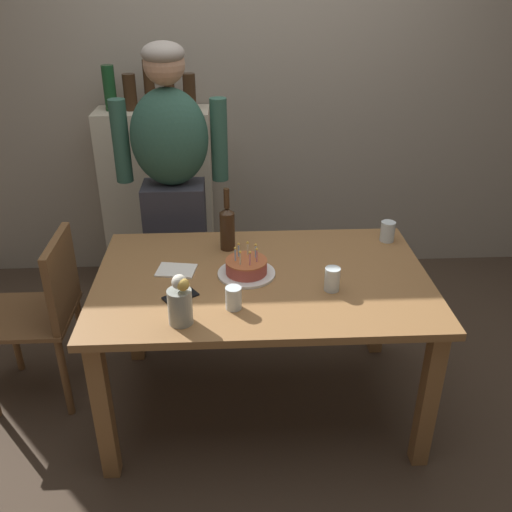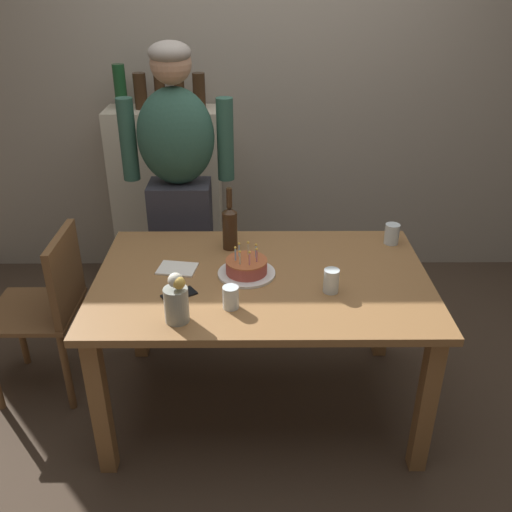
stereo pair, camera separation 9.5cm
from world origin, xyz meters
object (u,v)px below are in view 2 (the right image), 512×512
at_px(napkin_stack, 177,269).
at_px(dining_chair, 50,301).
at_px(water_glass_near, 331,281).
at_px(flower_vase, 176,300).
at_px(cell_phone, 179,295).
at_px(water_glass_far, 392,234).
at_px(water_glass_side, 231,297).
at_px(wine_bottle, 230,226).
at_px(person_man_bearded, 179,191).
at_px(birthday_cake, 247,268).

distance_m(napkin_stack, dining_chair, 0.69).
height_order(water_glass_near, flower_vase, flower_vase).
bearing_deg(cell_phone, dining_chair, 121.78).
relative_size(water_glass_near, cell_phone, 0.73).
relative_size(water_glass_far, water_glass_side, 1.06).
bearing_deg(wine_bottle, flower_vase, -106.19).
height_order(water_glass_side, napkin_stack, water_glass_side).
height_order(wine_bottle, cell_phone, wine_bottle).
bearing_deg(person_man_bearded, cell_phone, 95.99).
height_order(water_glass_side, person_man_bearded, person_man_bearded).
relative_size(water_glass_side, person_man_bearded, 0.06).
bearing_deg(flower_vase, person_man_bearded, 95.89).
height_order(cell_phone, napkin_stack, same).
distance_m(water_glass_near, napkin_stack, 0.71).
height_order(water_glass_near, water_glass_side, water_glass_near).
relative_size(water_glass_far, dining_chair, 0.12).
xyz_separation_m(flower_vase, dining_chair, (-0.70, 0.50, -0.32)).
xyz_separation_m(water_glass_near, cell_phone, (-0.65, -0.03, -0.05)).
relative_size(water_glass_far, cell_phone, 0.71).
height_order(birthday_cake, dining_chair, birthday_cake).
height_order(water_glass_near, dining_chair, dining_chair).
relative_size(wine_bottle, flower_vase, 1.48).
xyz_separation_m(birthday_cake, water_glass_side, (-0.06, -0.27, 0.01)).
height_order(water_glass_side, dining_chair, dining_chair).
height_order(birthday_cake, flower_vase, flower_vase).
distance_m(birthday_cake, water_glass_side, 0.28).
relative_size(water_glass_far, napkin_stack, 0.59).
relative_size(birthday_cake, napkin_stack, 1.52).
relative_size(napkin_stack, dining_chair, 0.20).
distance_m(water_glass_side, flower_vase, 0.23).
xyz_separation_m(flower_vase, person_man_bearded, (-0.11, 1.07, 0.04)).
distance_m(water_glass_near, dining_chair, 1.39).
xyz_separation_m(water_glass_near, napkin_stack, (-0.68, 0.20, -0.05)).
height_order(flower_vase, dining_chair, flower_vase).
height_order(water_glass_side, cell_phone, water_glass_side).
bearing_deg(water_glass_near, flower_vase, -161.02).
bearing_deg(napkin_stack, water_glass_side, -51.33).
bearing_deg(water_glass_near, wine_bottle, 136.75).
bearing_deg(dining_chair, wine_bottle, 98.67).
bearing_deg(wine_bottle, cell_phone, -114.34).
height_order(water_glass_far, dining_chair, dining_chair).
xyz_separation_m(water_glass_far, flower_vase, (-0.99, -0.68, 0.05)).
relative_size(birthday_cake, person_man_bearded, 0.16).
relative_size(water_glass_near, napkin_stack, 0.61).
height_order(water_glass_near, wine_bottle, wine_bottle).
bearing_deg(napkin_stack, cell_phone, -81.26).
bearing_deg(person_man_bearded, dining_chair, 43.97).
xyz_separation_m(birthday_cake, person_man_bearded, (-0.38, 0.70, 0.10)).
xyz_separation_m(water_glass_side, dining_chair, (-0.91, 0.41, -0.27)).
xyz_separation_m(water_glass_side, cell_phone, (-0.22, 0.09, -0.04)).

